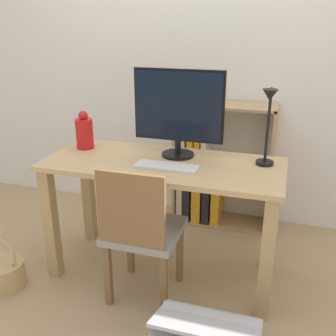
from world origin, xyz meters
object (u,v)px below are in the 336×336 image
(monitor, at_px, (178,109))
(vase, at_px, (84,132))
(desk_lamp, at_px, (268,120))
(keyboard, at_px, (167,167))
(chair, at_px, (141,230))
(bookshelf, at_px, (207,173))
(basket, at_px, (3,273))

(monitor, relative_size, vase, 2.23)
(desk_lamp, bearing_deg, vase, 178.61)
(vase, bearing_deg, keyboard, -17.46)
(keyboard, bearing_deg, chair, -113.38)
(keyboard, bearing_deg, vase, 162.54)
(chair, xyz_separation_m, bookshelf, (0.15, 1.04, -0.05))
(vase, bearing_deg, chair, -37.02)
(bookshelf, bearing_deg, vase, -135.64)
(monitor, height_order, basket, monitor)
(keyboard, relative_size, basket, 1.07)
(vase, relative_size, bookshelf, 0.25)
(vase, distance_m, desk_lamp, 1.13)
(keyboard, bearing_deg, basket, -159.92)
(chair, distance_m, basket, 0.93)
(chair, bearing_deg, keyboard, 60.35)
(chair, bearing_deg, monitor, 71.68)
(keyboard, relative_size, vase, 1.47)
(keyboard, height_order, vase, vase)
(vase, height_order, chair, vase)
(monitor, distance_m, bookshelf, 0.88)
(bookshelf, height_order, basket, bookshelf)
(vase, height_order, basket, vase)
(monitor, height_order, keyboard, monitor)
(monitor, xyz_separation_m, vase, (-0.61, -0.03, -0.18))
(chair, bearing_deg, basket, -176.87)
(monitor, xyz_separation_m, bookshelf, (0.06, 0.62, -0.63))
(monitor, xyz_separation_m, keyboard, (-0.00, -0.22, -0.28))
(bookshelf, bearing_deg, keyboard, -94.17)
(monitor, xyz_separation_m, basket, (-0.93, -0.56, -0.94))
(monitor, bearing_deg, bookshelf, 84.65)
(keyboard, xyz_separation_m, vase, (-0.60, 0.19, 0.10))
(desk_lamp, bearing_deg, chair, -148.91)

